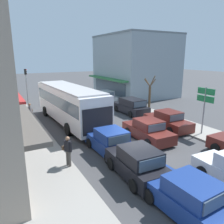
{
  "coord_description": "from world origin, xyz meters",
  "views": [
    {
      "loc": [
        -7.52,
        -10.54,
        5.72
      ],
      "look_at": [
        0.98,
        4.95,
        1.2
      ],
      "focal_mm": 35.0,
      "sensor_mm": 36.0,
      "label": 1
    }
  ],
  "objects": [
    {
      "name": "hatchback_behind_bus_mid",
      "position": [
        -1.84,
        -2.72,
        0.71
      ],
      "size": [
        1.94,
        3.77,
        1.54
      ],
      "color": "black",
      "rests_on": "ground"
    },
    {
      "name": "city_bus",
      "position": [
        -1.88,
        7.5,
        1.88
      ],
      "size": [
        3.08,
        10.96,
        3.23
      ],
      "color": "silver",
      "rests_on": "ground"
    },
    {
      "name": "parked_sedan_kerb_second",
      "position": [
        4.58,
        2.13,
        0.66
      ],
      "size": [
        1.93,
        4.22,
        1.47
      ],
      "color": "#561E19",
      "rests_on": "ground"
    },
    {
      "name": "building_right_far",
      "position": [
        11.48,
        17.03,
        4.38
      ],
      "size": [
        9.76,
        11.09,
        8.77
      ],
      "color": "#84939E",
      "rests_on": "ground"
    },
    {
      "name": "sedan_adjacent_lane_trail",
      "position": [
        1.68,
        0.99,
        0.66
      ],
      "size": [
        2.0,
        4.25,
        1.47
      ],
      "color": "#561E19",
      "rests_on": "ground"
    },
    {
      "name": "pedestrian_browsing_midblock",
      "position": [
        -4.5,
        -0.3,
        1.07
      ],
      "size": [
        0.43,
        0.64,
        1.63
      ],
      "color": "#4C4742",
      "rests_on": "sidewalk_left"
    },
    {
      "name": "kerb_right",
      "position": [
        6.2,
        6.0,
        0.06
      ],
      "size": [
        2.8,
        44.0,
        0.12
      ],
      "primitive_type": "cube",
      "color": "gray",
      "rests_on": "ground"
    },
    {
      "name": "pedestrian_with_handbag_near",
      "position": [
        -4.9,
        9.17,
        1.07
      ],
      "size": [
        0.44,
        0.64,
        1.63
      ],
      "color": "#4C4742",
      "rests_on": "sidewalk_left"
    },
    {
      "name": "street_tree_right",
      "position": [
        6.38,
        6.82,
        1.78
      ],
      "size": [
        1.44,
        1.62,
        3.9
      ],
      "color": "brown",
      "rests_on": "ground"
    },
    {
      "name": "lane_centre_line",
      "position": [
        0.0,
        4.0,
        0.0
      ],
      "size": [
        0.2,
        28.0,
        0.01
      ],
      "primitive_type": "cube",
      "color": "silver",
      "rests_on": "ground"
    },
    {
      "name": "traffic_light_downstreet",
      "position": [
        -3.74,
        18.84,
        2.85
      ],
      "size": [
        0.33,
        0.24,
        4.2
      ],
      "color": "gray",
      "rests_on": "ground"
    },
    {
      "name": "sidewalk_left",
      "position": [
        -6.8,
        6.0,
        0.07
      ],
      "size": [
        5.2,
        44.0,
        0.14
      ],
      "primitive_type": "cube",
      "color": "gray",
      "rests_on": "ground"
    },
    {
      "name": "parked_hatchback_kerb_rear",
      "position": [
        4.76,
        13.71,
        0.71
      ],
      "size": [
        1.88,
        3.73,
        1.54
      ],
      "color": "#9EA3A8",
      "rests_on": "ground"
    },
    {
      "name": "sedan_adjacent_lane_lead",
      "position": [
        -1.64,
        0.32,
        0.66
      ],
      "size": [
        1.94,
        4.22,
        1.47
      ],
      "color": "navy",
      "rests_on": "ground"
    },
    {
      "name": "directional_road_sign",
      "position": [
        5.8,
        -0.25,
        2.7
      ],
      "size": [
        0.1,
        1.4,
        3.6
      ],
      "color": "gray",
      "rests_on": "ground"
    },
    {
      "name": "ground_plane",
      "position": [
        0.0,
        0.0,
        0.0
      ],
      "size": [
        140.0,
        140.0,
        0.0
      ],
      "primitive_type": "plane",
      "color": "#3F3F42"
    },
    {
      "name": "sedan_queue_gap_filler",
      "position": [
        -1.67,
        -5.86,
        0.66
      ],
      "size": [
        2.02,
        4.26,
        1.47
      ],
      "color": "navy",
      "rests_on": "ground"
    },
    {
      "name": "parked_wagon_kerb_third",
      "position": [
        4.66,
        7.63,
        0.75
      ],
      "size": [
        1.99,
        4.52,
        1.58
      ],
      "color": "black",
      "rests_on": "ground"
    }
  ]
}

